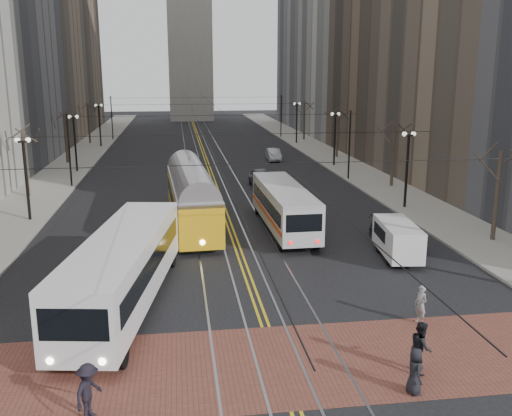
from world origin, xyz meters
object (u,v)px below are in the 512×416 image
object	(u,v)px
rear_bus	(284,208)
pedestrian_d	(88,391)
pedestrian_b	(421,305)
pedestrian_a	(415,371)
pedestrian_c	(421,347)
sedan_parked	(397,234)
sedan_grey	(262,178)
transit_bus	(124,272)
sedan_silver	(273,155)
streetcar	(192,202)
cargo_van	(397,241)

from	to	relation	value
rear_bus	pedestrian_d	bearing A→B (deg)	-116.98
rear_bus	pedestrian_b	world-z (taller)	rear_bus
pedestrian_a	pedestrian_b	size ratio (longest dim) A/B	0.94
pedestrian_d	pedestrian_c	bearing A→B (deg)	-57.44
sedan_parked	pedestrian_c	size ratio (longest dim) A/B	2.66
sedan_grey	transit_bus	bearing A→B (deg)	-112.20
rear_bus	sedan_grey	size ratio (longest dim) A/B	2.26
sedan_grey	sedan_silver	distance (m)	15.95
streetcar	rear_bus	world-z (taller)	streetcar
sedan_grey	pedestrian_d	world-z (taller)	pedestrian_d
rear_bus	sedan_parked	bearing A→B (deg)	-36.89
transit_bus	sedan_grey	world-z (taller)	transit_bus
pedestrian_a	pedestrian_d	size ratio (longest dim) A/B	0.88
rear_bus	pedestrian_c	world-z (taller)	rear_bus
sedan_silver	sedan_parked	xyz separation A→B (m)	(1.71, -33.96, 0.02)
rear_bus	pedestrian_d	size ratio (longest dim) A/B	6.31
streetcar	pedestrian_c	size ratio (longest dim) A/B	7.61
cargo_van	pedestrian_a	size ratio (longest dim) A/B	2.95
streetcar	pedestrian_d	world-z (taller)	streetcar
pedestrian_b	sedan_grey	bearing A→B (deg)	165.45
sedan_silver	streetcar	bearing A→B (deg)	-109.08
sedan_parked	sedan_grey	bearing A→B (deg)	102.56
sedan_grey	pedestrian_a	world-z (taller)	sedan_grey
cargo_van	pedestrian_c	distance (m)	12.52
rear_bus	pedestrian_c	bearing A→B (deg)	-86.83
cargo_van	sedan_grey	xyz separation A→B (m)	(-4.52, 20.74, -0.17)
pedestrian_c	sedan_grey	bearing A→B (deg)	15.20
sedan_grey	sedan_parked	xyz separation A→B (m)	(5.39, -18.45, -0.14)
sedan_grey	cargo_van	bearing A→B (deg)	-78.54
sedan_grey	pedestrian_a	size ratio (longest dim) A/B	3.18
sedan_parked	cargo_van	bearing A→B (deg)	-114.48
streetcar	pedestrian_a	size ratio (longest dim) A/B	8.98
transit_bus	sedan_parked	xyz separation A→B (m)	(15.37, 7.05, -0.93)
streetcar	pedestrian_b	xyz separation A→B (m)	(8.91, -16.85, -0.81)
rear_bus	pedestrian_c	xyz separation A→B (m)	(1.34, -18.60, -0.53)
sedan_grey	sedan_silver	xyz separation A→B (m)	(3.68, 15.51, -0.15)
rear_bus	pedestrian_b	size ratio (longest dim) A/B	6.77
transit_bus	pedestrian_a	world-z (taller)	transit_bus
sedan_grey	sedan_parked	world-z (taller)	sedan_grey
transit_bus	sedan_parked	size ratio (longest dim) A/B	2.68
sedan_silver	sedan_grey	bearing A→B (deg)	-102.00
rear_bus	pedestrian_a	world-z (taller)	rear_bus
pedestrian_d	pedestrian_b	bearing A→B (deg)	-42.53
streetcar	cargo_van	xyz separation A→B (m)	(11.13, -8.64, -0.63)
streetcar	pedestrian_d	distance (m)	22.14
streetcar	pedestrian_a	distance (m)	22.82
pedestrian_d	sedan_silver	bearing A→B (deg)	10.24
pedestrian_c	pedestrian_d	distance (m)	11.10
sedan_silver	sedan_parked	distance (m)	34.00
cargo_van	sedan_silver	size ratio (longest dim) A/B	1.09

